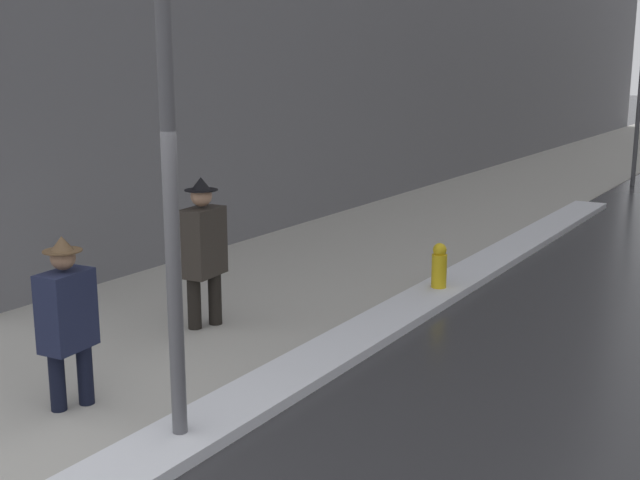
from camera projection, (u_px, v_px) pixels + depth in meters
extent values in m
cube|color=#9E9B93|center=(508.00, 191.00, 19.15)|extent=(4.00, 80.00, 0.01)
cube|color=silver|center=(449.00, 286.00, 10.83)|extent=(0.65, 15.23, 0.10)
cylinder|color=#515156|center=(169.00, 151.00, 5.93)|extent=(0.12, 0.12, 4.70)
cylinder|color=#515156|center=(638.00, 117.00, 19.78)|extent=(0.11, 0.11, 3.39)
cylinder|color=black|center=(84.00, 363.00, 7.09)|extent=(0.14, 0.14, 0.79)
cylinder|color=black|center=(56.00, 369.00, 6.95)|extent=(0.14, 0.14, 0.79)
cube|color=#191E38|center=(67.00, 311.00, 6.91)|extent=(0.33, 0.50, 0.69)
sphere|color=#8C664C|center=(63.00, 258.00, 6.81)|extent=(0.21, 0.21, 0.21)
cylinder|color=#4C3823|center=(62.00, 251.00, 6.80)|extent=(0.33, 0.33, 0.01)
cone|color=#4C3823|center=(62.00, 243.00, 6.79)|extent=(0.20, 0.20, 0.13)
cylinder|color=black|center=(215.00, 288.00, 9.28)|extent=(0.16, 0.16, 0.89)
cylinder|color=black|center=(194.00, 292.00, 9.12)|extent=(0.16, 0.16, 0.89)
cube|color=#2D2823|center=(203.00, 242.00, 9.08)|extent=(0.37, 0.57, 0.78)
sphere|color=tan|center=(201.00, 196.00, 8.96)|extent=(0.24, 0.24, 0.24)
cylinder|color=black|center=(201.00, 190.00, 8.95)|extent=(0.37, 0.37, 0.01)
cone|color=black|center=(201.00, 184.00, 8.93)|extent=(0.23, 0.23, 0.14)
cylinder|color=gold|center=(439.00, 275.00, 10.53)|extent=(0.20, 0.20, 0.55)
sphere|color=gold|center=(440.00, 250.00, 10.46)|extent=(0.18, 0.18, 0.18)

